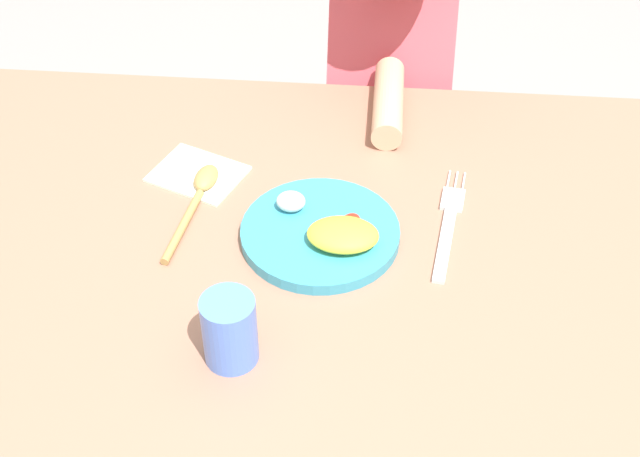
{
  "coord_description": "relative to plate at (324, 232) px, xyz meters",
  "views": [
    {
      "loc": [
        -0.01,
        -0.85,
        1.58
      ],
      "look_at": [
        -0.08,
        0.04,
        0.76
      ],
      "focal_mm": 50.09,
      "sensor_mm": 36.0,
      "label": 1
    }
  ],
  "objects": [
    {
      "name": "fork",
      "position": [
        0.17,
        0.04,
        -0.01
      ],
      "size": [
        0.05,
        0.24,
        0.01
      ],
      "rotation": [
        0.0,
        0.0,
        1.43
      ],
      "color": "silver",
      "rests_on": "dining_table"
    },
    {
      "name": "person",
      "position": [
        0.08,
        0.49,
        -0.14
      ],
      "size": [
        0.22,
        0.41,
        1.09
      ],
      "rotation": [
        0.0,
        0.0,
        3.14
      ],
      "color": "#454E5A",
      "rests_on": "ground_plane"
    },
    {
      "name": "dining_table",
      "position": [
        0.08,
        -0.04,
        -0.16
      ],
      "size": [
        1.36,
        0.84,
        0.74
      ],
      "color": "#9B6A55",
      "rests_on": "ground_plane"
    },
    {
      "name": "napkin",
      "position": [
        -0.2,
        0.13,
        -0.01
      ],
      "size": [
        0.16,
        0.14,
        0.0
      ],
      "primitive_type": "cube",
      "rotation": [
        0.0,
        0.0,
        -0.39
      ],
      "color": "white",
      "rests_on": "dining_table"
    },
    {
      "name": "drinking_cup",
      "position": [
        -0.09,
        -0.21,
        0.03
      ],
      "size": [
        0.07,
        0.07,
        0.09
      ],
      "primitive_type": "cylinder",
      "color": "#507CE5",
      "rests_on": "dining_table"
    },
    {
      "name": "plate",
      "position": [
        0.0,
        0.0,
        0.0
      ],
      "size": [
        0.22,
        0.22,
        0.05
      ],
      "color": "teal",
      "rests_on": "dining_table"
    },
    {
      "name": "spoon",
      "position": [
        -0.19,
        0.07,
        -0.0
      ],
      "size": [
        0.05,
        0.21,
        0.02
      ],
      "rotation": [
        0.0,
        0.0,
        1.43
      ],
      "color": "#A8874C",
      "rests_on": "dining_table"
    }
  ]
}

